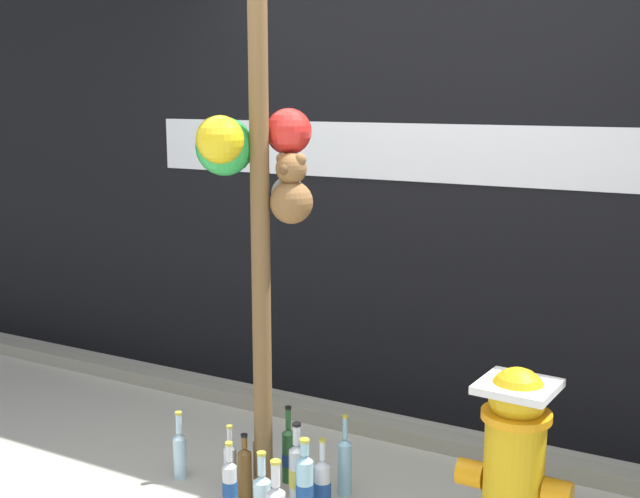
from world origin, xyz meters
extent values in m
cube|color=black|center=(0.00, 1.51, 1.57)|extent=(10.00, 0.20, 3.14)
cube|color=silver|center=(0.85, 1.40, 1.46)|extent=(5.02, 0.01, 0.30)
cube|color=gray|center=(0.00, 1.11, 0.04)|extent=(8.00, 0.12, 0.08)
cylinder|color=brown|center=(-0.22, 0.25, 1.35)|extent=(0.08, 0.08, 2.70)
sphere|color=red|center=(-0.15, 0.37, 1.61)|extent=(0.19, 0.19, 0.19)
sphere|color=yellow|center=(-0.31, 0.10, 1.58)|extent=(0.19, 0.19, 0.19)
sphere|color=green|center=(-0.37, 0.22, 1.55)|extent=(0.24, 0.24, 0.24)
sphere|color=brown|center=(-0.10, 0.31, 1.32)|extent=(0.18, 0.18, 0.18)
sphere|color=brown|center=(-0.10, 0.31, 1.46)|extent=(0.13, 0.13, 0.13)
sphere|color=brown|center=(-0.15, 0.31, 1.50)|extent=(0.05, 0.05, 0.05)
sphere|color=brown|center=(-0.06, 0.31, 1.50)|extent=(0.05, 0.05, 0.05)
sphere|color=brown|center=(-0.10, 0.25, 1.46)|extent=(0.05, 0.05, 0.05)
sphere|color=silver|center=(-0.15, 0.36, 1.35)|extent=(0.14, 0.14, 0.14)
sphere|color=silver|center=(-0.15, 0.36, 1.46)|extent=(0.10, 0.10, 0.10)
sphere|color=silver|center=(-0.19, 0.36, 1.49)|extent=(0.04, 0.04, 0.04)
sphere|color=silver|center=(-0.12, 0.36, 1.49)|extent=(0.04, 0.04, 0.04)
sphere|color=#9D9992|center=(-0.15, 0.32, 1.46)|extent=(0.04, 0.04, 0.04)
cylinder|color=gold|center=(0.87, 0.31, 0.28)|extent=(0.23, 0.23, 0.57)
cylinder|color=orange|center=(0.87, 0.31, 0.58)|extent=(0.26, 0.26, 0.03)
sphere|color=gold|center=(0.87, 0.31, 0.66)|extent=(0.22, 0.22, 0.22)
cylinder|color=orange|center=(0.70, 0.31, 0.31)|extent=(0.10, 0.10, 0.10)
cylinder|color=orange|center=(1.03, 0.31, 0.31)|extent=(0.10, 0.10, 0.10)
cube|color=white|center=(0.87, 0.31, 0.70)|extent=(0.29, 0.29, 0.03)
cylinder|color=#93CCE0|center=(0.04, 0.16, 0.13)|extent=(0.07, 0.07, 0.27)
cone|color=#93CCE0|center=(0.04, 0.16, 0.28)|extent=(0.07, 0.07, 0.03)
cylinder|color=#93CCE0|center=(0.04, 0.16, 0.33)|extent=(0.04, 0.04, 0.06)
cylinder|color=#1E478C|center=(0.04, 0.16, 0.12)|extent=(0.07, 0.07, 0.09)
cylinder|color=gold|center=(0.04, 0.16, 0.36)|extent=(0.04, 0.04, 0.01)
cylinder|color=brown|center=(-0.28, 0.32, 0.11)|extent=(0.08, 0.08, 0.22)
cone|color=brown|center=(-0.28, 0.32, 0.24)|extent=(0.08, 0.08, 0.03)
cylinder|color=brown|center=(-0.28, 0.32, 0.29)|extent=(0.03, 0.03, 0.08)
cylinder|color=black|center=(-0.28, 0.32, 0.34)|extent=(0.04, 0.04, 0.01)
cylinder|color=#337038|center=(-0.21, 0.43, 0.12)|extent=(0.06, 0.06, 0.24)
cone|color=#337038|center=(-0.21, 0.43, 0.25)|extent=(0.06, 0.06, 0.02)
cylinder|color=#337038|center=(-0.21, 0.43, 0.31)|extent=(0.03, 0.03, 0.09)
cylinder|color=#1E478C|center=(-0.21, 0.43, 0.11)|extent=(0.06, 0.06, 0.06)
cylinder|color=black|center=(-0.21, 0.43, 0.36)|extent=(0.03, 0.03, 0.01)
cylinder|color=silver|center=(-0.05, 0.25, 0.13)|extent=(0.07, 0.07, 0.26)
cone|color=silver|center=(-0.05, 0.25, 0.27)|extent=(0.07, 0.07, 0.03)
cylinder|color=silver|center=(-0.05, 0.25, 0.33)|extent=(0.03, 0.03, 0.08)
cylinder|color=#D8C64C|center=(-0.05, 0.25, 0.14)|extent=(0.07, 0.07, 0.08)
cylinder|color=black|center=(-0.05, 0.25, 0.38)|extent=(0.04, 0.04, 0.01)
cone|color=silver|center=(0.00, 0.00, 0.21)|extent=(0.08, 0.08, 0.03)
cylinder|color=silver|center=(0.00, 0.00, 0.27)|extent=(0.04, 0.04, 0.10)
cylinder|color=gold|center=(0.00, 0.00, 0.33)|extent=(0.04, 0.04, 0.01)
cylinder|color=#B2DBEA|center=(-0.66, 0.22, 0.10)|extent=(0.06, 0.06, 0.20)
cone|color=#B2DBEA|center=(-0.66, 0.22, 0.21)|extent=(0.06, 0.06, 0.02)
cylinder|color=#B2DBEA|center=(-0.66, 0.22, 0.27)|extent=(0.03, 0.03, 0.09)
cylinder|color=gold|center=(-0.66, 0.22, 0.32)|extent=(0.03, 0.03, 0.01)
cylinder|color=silver|center=(0.06, 0.27, 0.10)|extent=(0.07, 0.07, 0.21)
cone|color=silver|center=(0.06, 0.27, 0.22)|extent=(0.07, 0.07, 0.03)
cylinder|color=silver|center=(0.06, 0.27, 0.28)|extent=(0.03, 0.03, 0.08)
cylinder|color=#1E478C|center=(0.06, 0.27, 0.10)|extent=(0.07, 0.07, 0.08)
cylinder|color=gold|center=(0.06, 0.27, 0.32)|extent=(0.03, 0.03, 0.01)
cylinder|color=brown|center=(-0.28, 0.19, 0.11)|extent=(0.06, 0.06, 0.22)
cone|color=brown|center=(-0.28, 0.19, 0.23)|extent=(0.06, 0.06, 0.02)
cylinder|color=brown|center=(-0.28, 0.19, 0.27)|extent=(0.03, 0.03, 0.05)
cylinder|color=black|center=(-0.28, 0.19, 0.30)|extent=(0.03, 0.03, 0.01)
cone|color=#B2DBEA|center=(-0.11, 0.06, 0.20)|extent=(0.07, 0.07, 0.03)
cylinder|color=#B2DBEA|center=(-0.11, 0.06, 0.26)|extent=(0.03, 0.03, 0.09)
cylinder|color=gold|center=(-0.11, 0.06, 0.31)|extent=(0.04, 0.04, 0.01)
cylinder|color=#93CCE0|center=(0.08, 0.45, 0.12)|extent=(0.06, 0.06, 0.24)
cone|color=#93CCE0|center=(0.08, 0.45, 0.25)|extent=(0.06, 0.06, 0.03)
cylinder|color=#93CCE0|center=(0.08, 0.45, 0.31)|extent=(0.02, 0.02, 0.10)
cylinder|color=gold|center=(0.08, 0.45, 0.37)|extent=(0.03, 0.03, 0.01)
cylinder|color=silver|center=(-0.38, 0.21, 0.11)|extent=(0.06, 0.06, 0.21)
cone|color=silver|center=(-0.38, 0.21, 0.22)|extent=(0.06, 0.06, 0.02)
cylinder|color=silver|center=(-0.38, 0.21, 0.27)|extent=(0.02, 0.02, 0.07)
cylinder|color=silver|center=(-0.38, 0.21, 0.09)|extent=(0.06, 0.06, 0.08)
cylinder|color=gold|center=(-0.38, 0.21, 0.31)|extent=(0.03, 0.03, 0.01)
cylinder|color=silver|center=(-0.26, 0.05, 0.11)|extent=(0.06, 0.06, 0.23)
cone|color=silver|center=(-0.26, 0.05, 0.24)|extent=(0.06, 0.06, 0.02)
cylinder|color=silver|center=(-0.26, 0.05, 0.29)|extent=(0.03, 0.03, 0.07)
cylinder|color=#1E478C|center=(-0.26, 0.05, 0.13)|extent=(0.06, 0.06, 0.07)
cylinder|color=gold|center=(-0.26, 0.05, 0.33)|extent=(0.03, 0.03, 0.01)
camera|label=1|loc=(1.61, -2.52, 1.76)|focal=45.46mm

